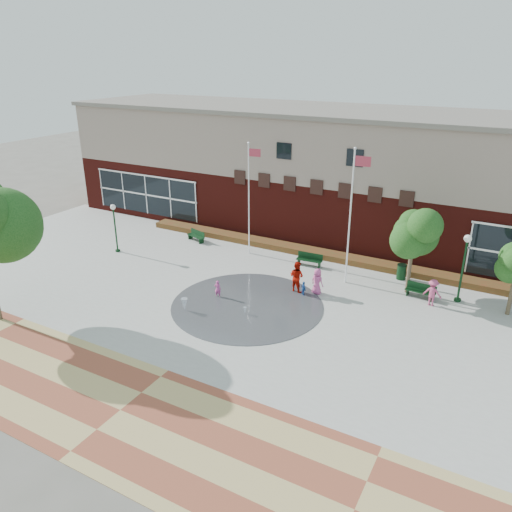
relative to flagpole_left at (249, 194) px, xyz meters
The scene contains 22 objects.
ground 11.31m from the flagpole_left, 69.34° to the right, with size 120.00×120.00×0.00m, color #666056.
plaza_concrete 8.09m from the flagpole_left, 57.47° to the right, with size 46.00×18.00×0.01m, color #A8A8A0.
paver_band 17.71m from the flagpole_left, 77.60° to the right, with size 46.00×6.00×0.01m, color brown.
splash_pad 8.84m from the flagpole_left, 61.46° to the right, with size 8.40×8.40×0.01m, color #383A3D.
library_building 8.54m from the flagpole_left, 64.36° to the left, with size 44.40×10.40×9.20m.
flower_bed 5.94m from the flagpole_left, 26.15° to the left, with size 26.00×1.20×0.40m, color maroon.
flagpole_left is the anchor object (origin of this frame).
flagpole_right 7.61m from the flagpole_left, ahead, with size 1.01×0.17×8.20m.
lamp_left 9.54m from the flagpole_left, 153.31° to the right, with size 0.36×0.36×3.44m.
lamp_right 13.93m from the flagpole_left, ahead, with size 0.42×0.42×3.97m.
bench_left 6.18m from the flagpole_left, behind, with size 1.68×0.95×0.82m.
bench_mid 6.03m from the flagpole_left, ahead, with size 1.72×0.58×0.85m.
bench_right 12.58m from the flagpole_left, ahead, with size 1.70×0.61×0.84m.
trash_can 10.98m from the flagpole_left, ahead, with size 0.59×0.59×0.97m.
tree_mid 11.06m from the flagpole_left, ahead, with size 3.19×3.19×5.38m.
water_jet_a 9.99m from the flagpole_left, 83.45° to the right, with size 0.36×0.36×0.71m, color white.
water_jet_b 9.74m from the flagpole_left, 62.15° to the right, with size 0.18×0.18×0.39m, color white.
child_splash 7.86m from the flagpole_left, 75.76° to the right, with size 0.37×0.25×1.02m, color #D24998.
adult_red 7.36m from the flagpole_left, 35.83° to the right, with size 0.90×0.70×1.86m, color #AF1105.
adult_pink 8.19m from the flagpole_left, 28.81° to the right, with size 0.76×0.50×1.56m, color #CC4C8E.
child_blue 8.20m from the flagpole_left, 35.21° to the right, with size 0.51×0.21×0.88m, color #2B5FAF.
person_bench 13.20m from the flagpole_left, ahead, with size 1.00×0.58×1.56m, color #C54775.
Camera 1 is at (12.26, -18.24, 12.95)m, focal length 35.00 mm.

